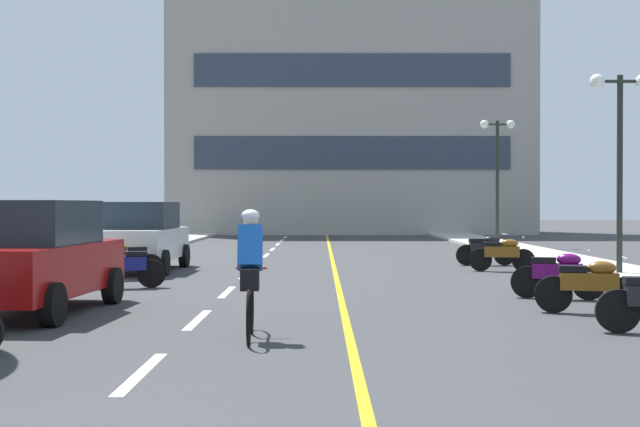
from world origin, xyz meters
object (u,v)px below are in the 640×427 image
(parked_car_mid, at_px, (146,236))
(motorcycle_9, at_px, (489,249))
(parked_car_near, at_px, (37,257))
(motorcycle_4, at_px, (593,284))
(street_lamp_far, at_px, (501,153))
(motorcycle_5, at_px, (562,274))
(motorcycle_7, at_px, (129,260))
(street_lamp_mid, at_px, (623,126))
(motorcycle_8, at_px, (506,254))
(cyclist_rider, at_px, (253,271))
(motorcycle_6, at_px, (127,266))

(parked_car_mid, relative_size, motorcycle_9, 2.49)
(parked_car_near, distance_m, parked_car_mid, 8.59)
(parked_car_near, xyz_separation_m, motorcycle_4, (8.93, -0.02, -0.44))
(street_lamp_far, xyz_separation_m, motorcycle_4, (-3.09, -21.52, -3.42))
(parked_car_mid, bearing_deg, street_lamp_far, 46.85)
(motorcycle_5, distance_m, motorcycle_7, 9.74)
(street_lamp_mid, relative_size, motorcycle_8, 2.83)
(street_lamp_mid, height_order, motorcycle_7, street_lamp_mid)
(street_lamp_mid, height_order, motorcycle_5, street_lamp_mid)
(parked_car_near, height_order, motorcycle_5, parked_car_near)
(parked_car_mid, xyz_separation_m, motorcycle_7, (0.17, -2.64, -0.44))
(motorcycle_4, height_order, cyclist_rider, cyclist_rider)
(parked_car_near, bearing_deg, street_lamp_far, 60.80)
(street_lamp_mid, distance_m, street_lamp_far, 14.81)
(parked_car_near, distance_m, motorcycle_9, 14.16)
(motorcycle_8, bearing_deg, motorcycle_4, -93.00)
(street_lamp_far, distance_m, motorcycle_6, 21.19)
(motorcycle_6, xyz_separation_m, cyclist_rider, (3.19, -6.54, 0.41))
(cyclist_rider, bearing_deg, motorcycle_5, 40.53)
(street_lamp_mid, distance_m, cyclist_rider, 12.57)
(motorcycle_5, height_order, cyclist_rider, cyclist_rider)
(street_lamp_mid, xyz_separation_m, motorcycle_8, (-2.44, 1.72, -3.17))
(parked_car_near, bearing_deg, motorcycle_4, -0.13)
(street_lamp_mid, height_order, motorcycle_9, street_lamp_mid)
(parked_car_mid, xyz_separation_m, cyclist_rider, (3.77, -11.09, -0.03))
(motorcycle_4, relative_size, motorcycle_8, 0.99)
(motorcycle_5, relative_size, motorcycle_9, 0.97)
(motorcycle_8, height_order, motorcycle_9, same)
(street_lamp_far, height_order, parked_car_mid, street_lamp_far)
(motorcycle_9, bearing_deg, motorcycle_8, -90.10)
(parked_car_mid, bearing_deg, street_lamp_mid, -9.08)
(street_lamp_far, height_order, cyclist_rider, street_lamp_far)
(motorcycle_5, bearing_deg, parked_car_mid, 144.32)
(street_lamp_far, xyz_separation_m, cyclist_rider, (-8.33, -24.00, -3.01))
(parked_car_mid, relative_size, cyclist_rider, 2.39)
(motorcycle_5, bearing_deg, street_lamp_mid, 58.87)
(parked_car_near, relative_size, motorcycle_4, 2.56)
(street_lamp_far, height_order, motorcycle_5, street_lamp_far)
(parked_car_near, height_order, motorcycle_6, parked_car_near)
(parked_car_near, bearing_deg, cyclist_rider, -34.10)
(parked_car_mid, relative_size, motorcycle_4, 2.52)
(motorcycle_6, bearing_deg, parked_car_near, -96.98)
(street_lamp_far, bearing_deg, motorcycle_8, -101.43)
(motorcycle_6, bearing_deg, street_lamp_mid, 13.15)
(motorcycle_7, relative_size, motorcycle_8, 0.99)
(motorcycle_6, bearing_deg, motorcycle_9, 36.41)
(motorcycle_4, bearing_deg, motorcycle_5, 87.58)
(motorcycle_4, bearing_deg, street_lamp_far, 81.83)
(motorcycle_5, bearing_deg, parked_car_near, -167.14)
(motorcycle_4, bearing_deg, motorcycle_6, 154.26)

